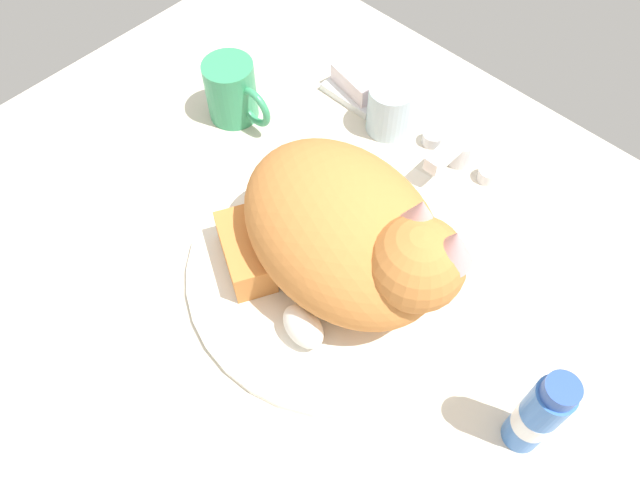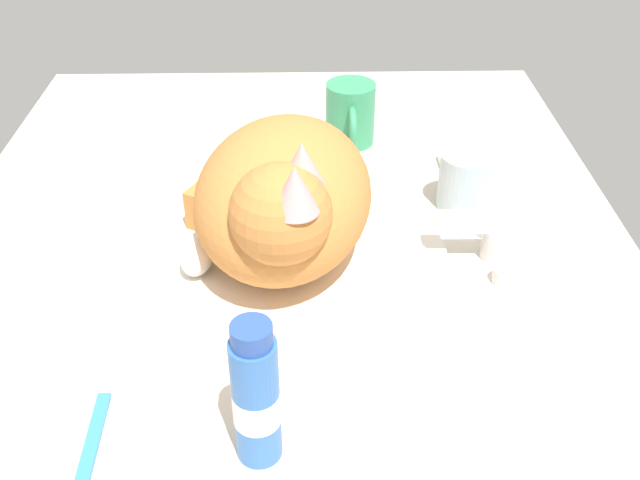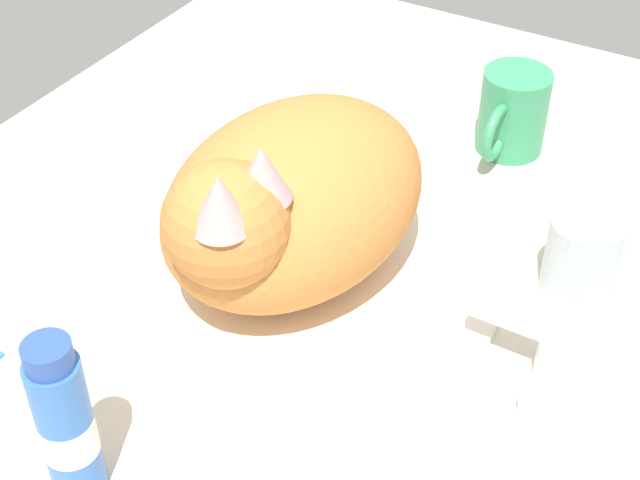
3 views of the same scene
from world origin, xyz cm
name	(u,v)px [view 2 (image 2 of 3)]	position (x,y,z in cm)	size (l,w,h in cm)	color
ground_plane	(286,270)	(0.00, 0.00, -1.50)	(110.00, 82.50, 3.00)	beige
sink_basin	(286,256)	(0.00, 0.00, 0.54)	(36.76, 36.76, 1.07)	white
faucet	(489,239)	(0.00, 23.05, 2.49)	(12.18, 9.34, 5.90)	silver
cat	(281,198)	(1.23, -0.25, 9.02)	(29.61, 23.07, 18.03)	#D17F3D
coffee_mug	(350,114)	(-28.50, 8.87, 4.46)	(11.26, 7.06, 8.93)	#389966
rinse_cup	(464,181)	(-11.00, 22.10, 3.62)	(6.33, 6.33, 7.25)	silver
soap_dish	(466,171)	(-18.74, 24.16, 0.60)	(9.00, 6.40, 1.20)	white
soap_bar	(468,158)	(-18.74, 24.16, 2.60)	(7.56, 4.22, 2.80)	silver
toothpaste_bottle	(256,397)	(26.99, -1.74, 6.60)	(3.90, 3.90, 14.14)	#3870C6
toothbrush	(85,466)	(28.59, -16.00, 0.52)	(14.39, 1.66, 1.60)	#388CD8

